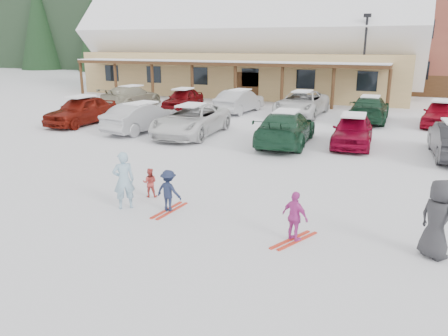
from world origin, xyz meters
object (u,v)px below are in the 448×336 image
at_px(bystander_dark, 438,219).
at_px(parked_car_4, 353,130).
at_px(parked_car_0, 81,111).
at_px(parked_car_2, 191,120).
at_px(parked_car_12, 441,113).
at_px(parked_car_9, 240,101).
at_px(child_magenta, 295,217).
at_px(lamp_post, 364,55).
at_px(parked_car_8, 183,99).
at_px(parked_car_1, 142,117).
at_px(adult_skier, 124,180).
at_px(parked_car_7, 132,96).
at_px(day_lodge, 246,48).
at_px(child_navy, 169,191).
at_px(parked_car_3, 286,128).
at_px(toddler_red, 150,183).
at_px(parked_car_10, 302,103).

relative_size(bystander_dark, parked_car_4, 0.42).
bearing_deg(parked_car_0, parked_car_2, -1.22).
distance_m(parked_car_2, parked_car_12, 13.67).
distance_m(parked_car_0, parked_car_9, 10.00).
distance_m(parked_car_4, parked_car_9, 10.78).
bearing_deg(child_magenta, parked_car_2, -27.45).
height_order(lamp_post, parked_car_12, lamp_post).
bearing_deg(child_magenta, parked_car_8, -30.48).
bearing_deg(lamp_post, parked_car_1, -122.80).
bearing_deg(parked_car_2, adult_skier, -76.22).
bearing_deg(adult_skier, parked_car_7, -98.47).
bearing_deg(day_lodge, child_magenta, -67.66).
height_order(day_lodge, parked_car_12, day_lodge).
height_order(parked_car_2, parked_car_7, parked_car_2).
distance_m(adult_skier, bystander_dark, 7.75).
relative_size(parked_car_4, parked_car_12, 0.99).
relative_size(lamp_post, child_navy, 5.50).
height_order(bystander_dark, parked_car_3, bystander_dark).
height_order(adult_skier, parked_car_0, adult_skier).
bearing_deg(parked_car_3, adult_skier, 74.15).
bearing_deg(toddler_red, child_navy, 122.41).
bearing_deg(parked_car_0, toddler_red, -40.42).
bearing_deg(parked_car_3, parked_car_0, -6.02).
distance_m(lamp_post, parked_car_7, 16.78).
distance_m(child_navy, bystander_dark, 6.52).
bearing_deg(parked_car_3, day_lodge, -68.89).
height_order(bystander_dark, parked_car_9, bystander_dark).
distance_m(parked_car_0, parked_car_10, 13.20).
distance_m(parked_car_1, parked_car_10, 10.45).
xyz_separation_m(parked_car_2, parked_car_7, (-8.52, 7.32, -0.01)).
bearing_deg(parked_car_0, parked_car_4, 2.54).
height_order(parked_car_1, parked_car_10, parked_car_10).
bearing_deg(parked_car_12, adult_skier, -108.87).
bearing_deg(parked_car_4, parked_car_12, 57.52).
xyz_separation_m(parked_car_2, parked_car_12, (11.44, 7.48, -0.05)).
bearing_deg(bystander_dark, adult_skier, 44.18).
distance_m(child_navy, parked_car_10, 17.47).
bearing_deg(toddler_red, day_lodge, -97.30).
bearing_deg(parked_car_9, parked_car_1, 79.38).
bearing_deg(parked_car_0, bystander_dark, -27.92).
distance_m(lamp_post, parked_car_4, 13.92).
xyz_separation_m(parked_car_1, parked_car_12, (14.22, 7.62, -0.03)).
xyz_separation_m(lamp_post, parked_car_3, (-1.66, -14.40, -2.84)).
height_order(parked_car_0, parked_car_7, parked_car_0).
bearing_deg(parked_car_4, child_magenta, -92.95).
bearing_deg(parked_car_0, parked_car_7, 103.00).
bearing_deg(child_navy, parked_car_0, -35.17).
relative_size(child_navy, parked_car_4, 0.28).
height_order(day_lodge, parked_car_4, day_lodge).
bearing_deg(parked_car_8, adult_skier, -70.13).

